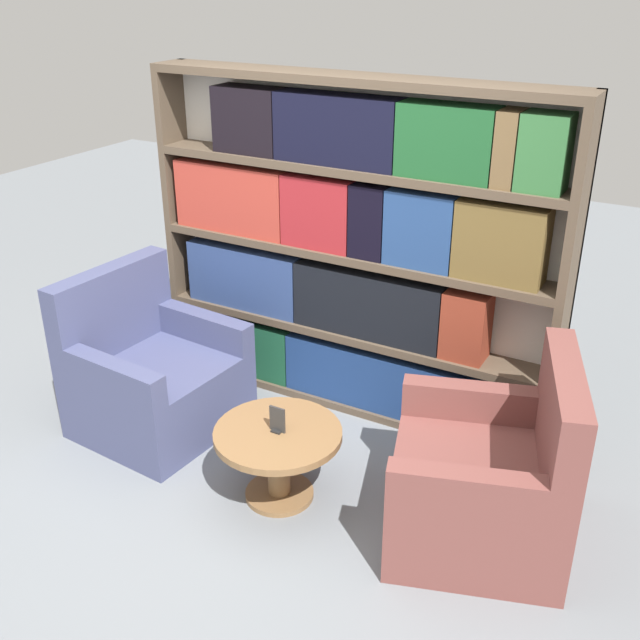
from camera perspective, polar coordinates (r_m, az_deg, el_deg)
name	(u,v)px	position (r m, az deg, el deg)	size (l,w,h in m)	color
ground_plane	(233,515)	(4.16, -6.64, -14.55)	(14.00, 14.00, 0.00)	slate
bookshelf	(350,256)	(4.64, 2.34, 4.88)	(2.66, 0.30, 2.11)	silver
armchair_left	(153,378)	(4.80, -12.63, -4.33)	(0.91, 0.96, 1.00)	#42476B
armchair_right	(487,482)	(3.91, 12.62, -11.93)	(1.07, 1.11, 1.00)	brown
coffee_table	(278,450)	(4.09, -3.20, -9.84)	(0.69, 0.69, 0.43)	brown
table_sign	(277,421)	(3.98, -3.26, -7.70)	(0.09, 0.06, 0.15)	black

